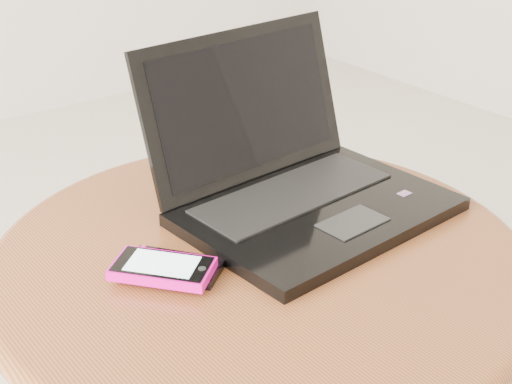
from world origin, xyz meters
TOP-DOWN VIEW (x-y plane):
  - table at (0.10, -0.06)m, footprint 0.68×0.68m
  - laptop at (0.21, -0.00)m, footprint 0.36×0.33m
  - phone_black at (-0.01, -0.05)m, footprint 0.11×0.12m
  - phone_pink at (-0.03, -0.06)m, footprint 0.12×0.13m

SIDE VIEW (x-z plane):
  - table at x=0.10m, z-range 0.15..0.70m
  - phone_black at x=-0.01m, z-range 0.54..0.55m
  - phone_pink at x=-0.03m, z-range 0.55..0.57m
  - laptop at x=0.21m, z-range 0.47..0.69m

